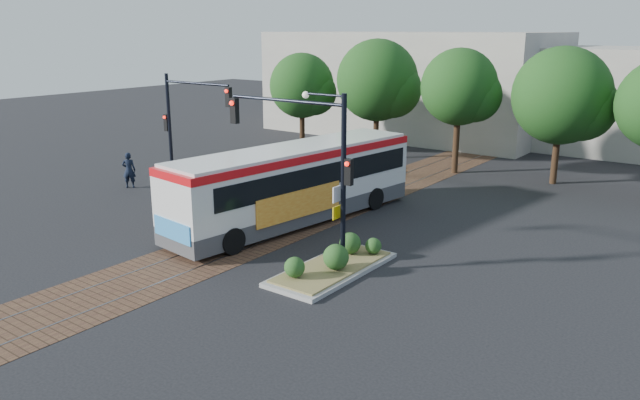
{
  "coord_description": "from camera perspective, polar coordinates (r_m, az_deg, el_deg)",
  "views": [
    {
      "loc": [
        16.72,
        -17.65,
        8.24
      ],
      "look_at": [
        2.27,
        1.67,
        1.6
      ],
      "focal_mm": 35.0,
      "sensor_mm": 36.0,
      "label": 1
    }
  ],
  "objects": [
    {
      "name": "traffic_island",
      "position": [
        22.02,
        1.33,
        -5.67
      ],
      "size": [
        2.2,
        5.2,
        1.13
      ],
      "color": "gray",
      "rests_on": "ground"
    },
    {
      "name": "signal_pole_left",
      "position": [
        33.42,
        -12.41,
        7.51
      ],
      "size": [
        4.99,
        0.34,
        6.0
      ],
      "color": "black",
      "rests_on": "ground"
    },
    {
      "name": "parked_car",
      "position": [
        37.44,
        2.59,
        3.75
      ],
      "size": [
        5.16,
        3.11,
        1.4
      ],
      "primitive_type": "imported",
      "rotation": [
        0.0,
        0.0,
        1.32
      ],
      "color": "black",
      "rests_on": "ground"
    },
    {
      "name": "ground",
      "position": [
        25.67,
        -6.31,
        -3.43
      ],
      "size": [
        120.0,
        120.0,
        0.0
      ],
      "primitive_type": "plane",
      "color": "black",
      "rests_on": "ground"
    },
    {
      "name": "trackbed",
      "position": [
        28.57,
        -0.84,
        -1.37
      ],
      "size": [
        3.6,
        40.0,
        0.02
      ],
      "color": "brown",
      "rests_on": "ground"
    },
    {
      "name": "warehouses",
      "position": [
        49.7,
        16.59,
        9.65
      ],
      "size": [
        40.0,
        13.0,
        8.0
      ],
      "color": "#ADA899",
      "rests_on": "ground"
    },
    {
      "name": "city_bus",
      "position": [
        27.11,
        -2.2,
        1.8
      ],
      "size": [
        4.21,
        12.8,
        3.36
      ],
      "rotation": [
        0.0,
        0.0,
        -0.12
      ],
      "color": "#414144",
      "rests_on": "ground"
    },
    {
      "name": "officer",
      "position": [
        34.8,
        -17.07,
        2.63
      ],
      "size": [
        0.83,
        0.8,
        1.92
      ],
      "primitive_type": "imported",
      "rotation": [
        0.0,
        0.0,
        3.82
      ],
      "color": "black",
      "rests_on": "ground"
    },
    {
      "name": "signal_pole_main",
      "position": [
        21.58,
        -0.55,
        4.48
      ],
      "size": [
        5.49,
        0.46,
        6.0
      ],
      "color": "black",
      "rests_on": "ground"
    },
    {
      "name": "tree_row",
      "position": [
        37.58,
        12.46,
        9.85
      ],
      "size": [
        26.4,
        5.6,
        7.67
      ],
      "color": "#382314",
      "rests_on": "ground"
    }
  ]
}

